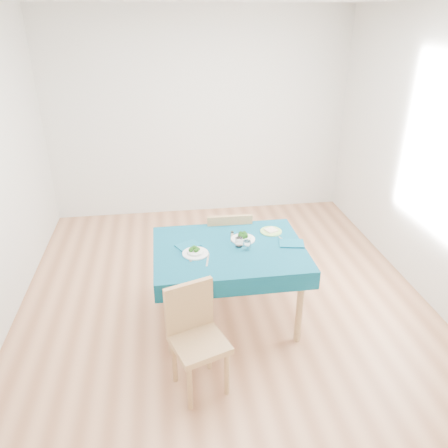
{
  "coord_description": "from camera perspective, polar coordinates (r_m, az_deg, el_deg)",
  "views": [
    {
      "loc": [
        -0.52,
        -3.55,
        2.61
      ],
      "look_at": [
        0.0,
        0.0,
        0.85
      ],
      "focal_mm": 35.0,
      "sensor_mm": 36.0,
      "label": 1
    }
  ],
  "objects": [
    {
      "name": "tumbler_center",
      "position": [
        3.8,
        1.98,
        -2.39
      ],
      "size": [
        0.06,
        0.06,
        0.08
      ],
      "primitive_type": "cylinder",
      "color": "white",
      "rests_on": "table"
    },
    {
      "name": "chair_near",
      "position": [
        3.27,
        -3.26,
        -14.73
      ],
      "size": [
        0.49,
        0.51,
        0.94
      ],
      "primitive_type": "cube",
      "rotation": [
        0.0,
        0.0,
        0.33
      ],
      "color": "#A17A4C",
      "rests_on": "ground"
    },
    {
      "name": "knife_near",
      "position": [
        3.61,
        -2.15,
        -4.7
      ],
      "size": [
        0.06,
        0.21,
        0.0
      ],
      "primitive_type": "cube",
      "rotation": [
        0.0,
        0.0,
        -0.19
      ],
      "color": "silver",
      "rests_on": "table"
    },
    {
      "name": "knife_far",
      "position": [
        3.93,
        7.94,
        -2.23
      ],
      "size": [
        0.07,
        0.18,
        0.0
      ],
      "primitive_type": "cube",
      "rotation": [
        0.0,
        0.0,
        0.33
      ],
      "color": "silver",
      "rests_on": "table"
    },
    {
      "name": "bowl_far",
      "position": [
        3.91,
        2.52,
        -1.64
      ],
      "size": [
        0.22,
        0.22,
        0.07
      ],
      "primitive_type": null,
      "color": "white",
      "rests_on": "table"
    },
    {
      "name": "bread_slice",
      "position": [
        4.08,
        6.17,
        -0.8
      ],
      "size": [
        0.13,
        0.13,
        0.01
      ],
      "primitive_type": "cube",
      "rotation": [
        0.0,
        0.0,
        0.43
      ],
      "color": "beige",
      "rests_on": "side_plate"
    },
    {
      "name": "table",
      "position": [
        3.99,
        0.66,
        -7.88
      ],
      "size": [
        1.3,
        0.99,
        0.76
      ],
      "primitive_type": "cube",
      "color": "#084258",
      "rests_on": "ground"
    },
    {
      "name": "napkin_near",
      "position": [
        3.83,
        -4.72,
        -2.82
      ],
      "size": [
        0.24,
        0.21,
        0.01
      ],
      "primitive_type": "cube",
      "rotation": [
        0.0,
        0.0,
        0.48
      ],
      "color": "#0B4B62",
      "rests_on": "table"
    },
    {
      "name": "room_shell",
      "position": [
        3.81,
        0.0,
        6.75
      ],
      "size": [
        4.02,
        4.52,
        2.73
      ],
      "color": "#9B6240",
      "rests_on": "ground"
    },
    {
      "name": "napkin_far",
      "position": [
        3.89,
        8.82,
        -2.53
      ],
      "size": [
        0.24,
        0.19,
        0.01
      ],
      "primitive_type": "cube",
      "rotation": [
        0.0,
        0.0,
        -0.2
      ],
      "color": "#0B4B62",
      "rests_on": "table"
    },
    {
      "name": "chair_far",
      "position": [
        4.47,
        0.39,
        -1.42
      ],
      "size": [
        0.44,
        0.48,
        1.09
      ],
      "primitive_type": "cube",
      "rotation": [
        0.0,
        0.0,
        3.13
      ],
      "color": "#A17A4C",
      "rests_on": "ground"
    },
    {
      "name": "bowl_near",
      "position": [
        3.69,
        -3.76,
        -3.48
      ],
      "size": [
        0.22,
        0.22,
        0.07
      ],
      "primitive_type": null,
      "color": "white",
      "rests_on": "table"
    },
    {
      "name": "side_plate",
      "position": [
        4.08,
        6.16,
        -0.95
      ],
      "size": [
        0.2,
        0.2,
        0.01
      ],
      "primitive_type": "cylinder",
      "color": "#9DD467",
      "rests_on": "table"
    },
    {
      "name": "tumbler_side",
      "position": [
        3.75,
        3.01,
        -2.82
      ],
      "size": [
        0.07,
        0.07,
        0.09
      ],
      "primitive_type": "cylinder",
      "color": "white",
      "rests_on": "table"
    },
    {
      "name": "fork_near",
      "position": [
        3.66,
        -4.63,
        -4.35
      ],
      "size": [
        0.05,
        0.16,
        0.0
      ],
      "primitive_type": "cube",
      "rotation": [
        0.0,
        0.0,
        0.18
      ],
      "color": "silver",
      "rests_on": "table"
    },
    {
      "name": "fork_far",
      "position": [
        3.97,
        1.07,
        -1.68
      ],
      "size": [
        0.06,
        0.19,
        0.0
      ],
      "primitive_type": "cube",
      "rotation": [
        0.0,
        0.0,
        -0.17
      ],
      "color": "silver",
      "rests_on": "table"
    }
  ]
}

